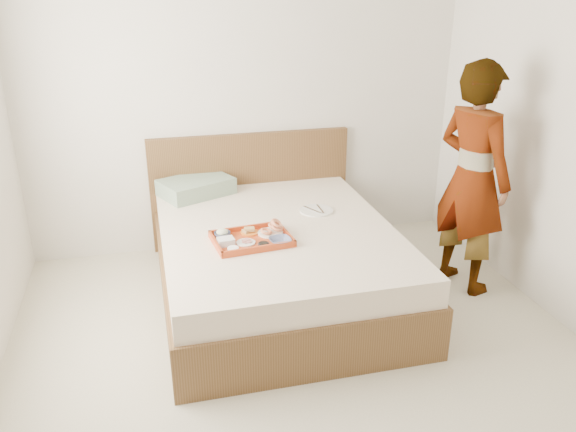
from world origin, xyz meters
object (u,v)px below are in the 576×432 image
Objects in this scene: bed at (278,262)px; tray at (252,239)px; person at (472,179)px; dinner_plate at (316,210)px.

bed is 4.09× the size of tray.
person is (1.36, -0.15, 0.55)m from bed.
dinner_plate is (0.35, 0.22, 0.27)m from bed.
tray is 2.00× the size of dinner_plate.
tray is at bearing -143.86° from dinner_plate.
dinner_plate is at bearing 30.11° from tray.
dinner_plate is at bearing 50.87° from person.
person is (1.01, -0.37, 0.28)m from dinner_plate.
tray is at bearing 72.40° from person.
bed is 1.47m from person.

